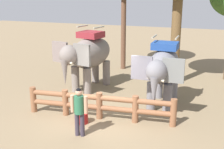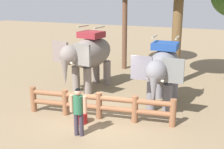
# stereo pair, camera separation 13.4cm
# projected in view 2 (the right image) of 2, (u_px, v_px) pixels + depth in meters

# --- Properties ---
(ground_plane) EXTENTS (60.00, 60.00, 0.00)m
(ground_plane) POSITION_uv_depth(u_px,v_px,m) (101.00, 117.00, 11.65)
(ground_plane) COLOR #806B4E
(log_fence) EXTENTS (5.81, 0.86, 1.05)m
(log_fence) POSITION_uv_depth(u_px,v_px,m) (99.00, 104.00, 11.35)
(log_fence) COLOR brown
(log_fence) RESTS_ON ground
(elephant_near_left) EXTENTS (2.23, 3.74, 3.15)m
(elephant_near_left) POSITION_uv_depth(u_px,v_px,m) (89.00, 55.00, 14.44)
(elephant_near_left) COLOR slate
(elephant_near_left) RESTS_ON ground
(elephant_center) EXTENTS (1.99, 3.47, 3.00)m
(elephant_center) POSITION_uv_depth(u_px,v_px,m) (163.00, 69.00, 12.18)
(elephant_center) COLOR slate
(elephant_center) RESTS_ON ground
(tourist_woman_in_black) EXTENTS (0.60, 0.37, 1.71)m
(tourist_woman_in_black) POSITION_uv_depth(u_px,v_px,m) (78.00, 108.00, 9.89)
(tourist_woman_in_black) COLOR #362E3B
(tourist_woman_in_black) RESTS_ON ground
(feed_bucket) EXTENTS (0.42, 0.42, 0.40)m
(feed_bucket) POSITION_uv_depth(u_px,v_px,m) (82.00, 118.00, 11.05)
(feed_bucket) COLOR maroon
(feed_bucket) RESTS_ON ground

